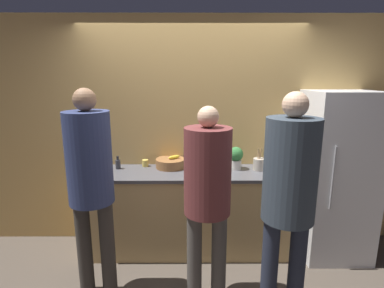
# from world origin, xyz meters

# --- Properties ---
(ground_plane) EXTENTS (14.00, 14.00, 0.00)m
(ground_plane) POSITION_xyz_m (0.00, 0.00, 0.00)
(ground_plane) COLOR #4C4238
(wall_back) EXTENTS (5.20, 0.06, 2.60)m
(wall_back) POSITION_xyz_m (0.00, 0.64, 1.30)
(wall_back) COLOR #E0B266
(wall_back) RESTS_ON ground_plane
(counter) EXTENTS (2.34, 0.62, 0.93)m
(counter) POSITION_xyz_m (0.00, 0.34, 0.47)
(counter) COLOR tan
(counter) RESTS_ON ground_plane
(refrigerator) EXTENTS (0.69, 0.69, 1.80)m
(refrigerator) POSITION_xyz_m (1.55, 0.28, 0.90)
(refrigerator) COLOR white
(refrigerator) RESTS_ON ground_plane
(person_left) EXTENTS (0.38, 0.38, 1.85)m
(person_left) POSITION_xyz_m (-0.86, -0.38, 1.13)
(person_left) COLOR #38332D
(person_left) RESTS_ON ground_plane
(person_center) EXTENTS (0.39, 0.39, 1.72)m
(person_center) POSITION_xyz_m (0.12, -0.45, 1.05)
(person_center) COLOR #4C4742
(person_center) RESTS_ON ground_plane
(person_right) EXTENTS (0.39, 0.39, 1.84)m
(person_right) POSITION_xyz_m (0.72, -0.69, 1.13)
(person_right) COLOR #232838
(person_right) RESTS_ON ground_plane
(fruit_bowl) EXTENTS (0.33, 0.33, 0.14)m
(fruit_bowl) POSITION_xyz_m (-0.24, 0.48, 0.98)
(fruit_bowl) COLOR brown
(fruit_bowl) RESTS_ON counter
(utensil_crock) EXTENTS (0.13, 0.13, 0.25)m
(utensil_crock) POSITION_xyz_m (0.74, 0.38, 1.00)
(utensil_crock) COLOR #ADA393
(utensil_crock) RESTS_ON counter
(bottle_clear) EXTENTS (0.05, 0.05, 0.25)m
(bottle_clear) POSITION_xyz_m (0.89, 0.23, 1.03)
(bottle_clear) COLOR silver
(bottle_clear) RESTS_ON counter
(bottle_green) EXTENTS (0.08, 0.08, 0.21)m
(bottle_green) POSITION_xyz_m (0.97, 0.53, 1.01)
(bottle_green) COLOR #236033
(bottle_green) RESTS_ON counter
(bottle_dark) EXTENTS (0.06, 0.06, 0.14)m
(bottle_dark) POSITION_xyz_m (-0.83, 0.44, 0.99)
(bottle_dark) COLOR #333338
(bottle_dark) RESTS_ON counter
(cup_yellow) EXTENTS (0.07, 0.07, 0.08)m
(cup_yellow) POSITION_xyz_m (-0.53, 0.53, 0.97)
(cup_yellow) COLOR gold
(cup_yellow) RESTS_ON counter
(potted_plant) EXTENTS (0.16, 0.16, 0.25)m
(potted_plant) POSITION_xyz_m (0.49, 0.42, 1.07)
(potted_plant) COLOR beige
(potted_plant) RESTS_ON counter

